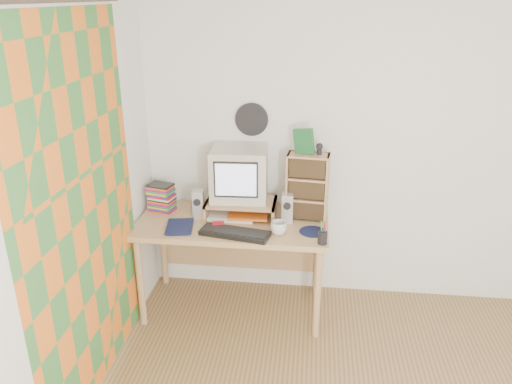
% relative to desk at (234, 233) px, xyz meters
% --- Properties ---
extents(back_wall, '(3.50, 0.00, 3.50)m').
position_rel_desk_xyz_m(back_wall, '(1.03, 0.31, 0.63)').
color(back_wall, white).
rests_on(back_wall, floor).
extents(left_wall, '(0.00, 3.50, 3.50)m').
position_rel_desk_xyz_m(left_wall, '(-0.72, -1.44, 0.63)').
color(left_wall, white).
rests_on(left_wall, floor).
extents(curtain, '(0.00, 2.20, 2.20)m').
position_rel_desk_xyz_m(curtain, '(-0.68, -0.96, 0.53)').
color(curtain, orange).
rests_on(curtain, left_wall).
extents(wall_disc, '(0.25, 0.02, 0.25)m').
position_rel_desk_xyz_m(wall_disc, '(0.10, 0.29, 0.81)').
color(wall_disc, black).
rests_on(wall_disc, back_wall).
extents(desk, '(1.40, 0.70, 0.75)m').
position_rel_desk_xyz_m(desk, '(0.00, 0.00, 0.00)').
color(desk, tan).
rests_on(desk, floor).
extents(monitor_riser, '(0.52, 0.30, 0.12)m').
position_rel_desk_xyz_m(monitor_riser, '(0.05, 0.04, 0.23)').
color(monitor_riser, tan).
rests_on(monitor_riser, desk).
extents(crt_monitor, '(0.43, 0.43, 0.39)m').
position_rel_desk_xyz_m(crt_monitor, '(0.03, 0.09, 0.45)').
color(crt_monitor, beige).
rests_on(crt_monitor, monitor_riser).
extents(speaker_left, '(0.09, 0.09, 0.22)m').
position_rel_desk_xyz_m(speaker_left, '(-0.26, -0.03, 0.24)').
color(speaker_left, '#B5B5BB').
rests_on(speaker_left, desk).
extents(speaker_right, '(0.08, 0.08, 0.22)m').
position_rel_desk_xyz_m(speaker_right, '(0.40, -0.03, 0.24)').
color(speaker_right, '#B5B5BB').
rests_on(speaker_right, desk).
extents(keyboard, '(0.51, 0.25, 0.03)m').
position_rel_desk_xyz_m(keyboard, '(0.05, -0.30, 0.15)').
color(keyboard, black).
rests_on(keyboard, desk).
extents(dvd_stack, '(0.21, 0.17, 0.26)m').
position_rel_desk_xyz_m(dvd_stack, '(-0.57, 0.06, 0.26)').
color(dvd_stack, brown).
rests_on(dvd_stack, desk).
extents(cd_rack, '(0.31, 0.19, 0.50)m').
position_rel_desk_xyz_m(cd_rack, '(0.54, 0.05, 0.38)').
color(cd_rack, tan).
rests_on(cd_rack, desk).
extents(mug, '(0.13, 0.13, 0.09)m').
position_rel_desk_xyz_m(mug, '(0.35, -0.24, 0.18)').
color(mug, silver).
rests_on(mug, desk).
extents(diary, '(0.25, 0.21, 0.05)m').
position_rel_desk_xyz_m(diary, '(-0.45, -0.25, 0.16)').
color(diary, '#10183E').
rests_on(diary, desk).
extents(mousepad, '(0.24, 0.24, 0.00)m').
position_rel_desk_xyz_m(mousepad, '(0.59, -0.18, 0.14)').
color(mousepad, '#101135').
rests_on(mousepad, desk).
extents(pen_cup, '(0.08, 0.08, 0.12)m').
position_rel_desk_xyz_m(pen_cup, '(0.66, -0.35, 0.20)').
color(pen_cup, black).
rests_on(pen_cup, desk).
extents(papers, '(0.34, 0.26, 0.04)m').
position_rel_desk_xyz_m(papers, '(0.03, 0.01, 0.16)').
color(papers, white).
rests_on(papers, desk).
extents(red_box, '(0.09, 0.07, 0.04)m').
position_rel_desk_xyz_m(red_box, '(-0.08, -0.20, 0.16)').
color(red_box, '#A9121B').
rests_on(red_box, desk).
extents(game_box, '(0.14, 0.07, 0.18)m').
position_rel_desk_xyz_m(game_box, '(0.50, 0.06, 0.72)').
color(game_box, '#1A5B2C').
rests_on(game_box, cd_rack).
extents(webcam, '(0.05, 0.05, 0.08)m').
position_rel_desk_xyz_m(webcam, '(0.61, 0.05, 0.67)').
color(webcam, black).
rests_on(webcam, cd_rack).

